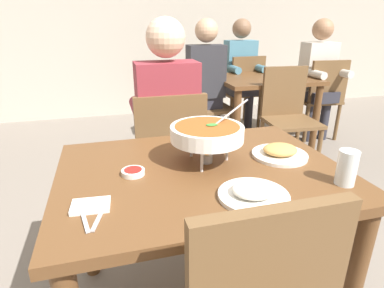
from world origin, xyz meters
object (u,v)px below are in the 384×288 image
object	(u,v)px
chair_diner_main	(169,153)
rice_plate	(254,192)
chair_bg_middle	(206,99)
patron_bg_middle	(205,78)
chair_bg_left	(321,95)
patron_bg_left	(319,73)
chair_bg_corner	(287,111)
patron_bg_right	(241,69)
curry_bowl	(207,133)
dining_table_main	(202,194)
dining_table_far	(264,89)
appetizer_plate	(280,152)
drink_glass	(347,169)
chair_bg_right	(243,88)
sauce_dish	(133,172)
diner_main	(167,115)
chair_bg_window	(195,90)

from	to	relation	value
chair_diner_main	rice_plate	world-z (taller)	chair_diner_main
chair_bg_middle	patron_bg_middle	size ratio (longest dim) A/B	0.69
chair_bg_left	patron_bg_left	distance (m)	0.24
chair_bg_left	chair_bg_corner	size ratio (longest dim) A/B	1.00
chair_diner_main	chair_bg_left	size ratio (longest dim) A/B	1.00
chair_bg_corner	patron_bg_right	size ratio (longest dim) A/B	0.69
curry_bowl	chair_diner_main	bearing A→B (deg)	93.29
dining_table_main	dining_table_far	bearing A→B (deg)	56.42
chair_bg_corner	appetizer_plate	bearing A→B (deg)	-123.08
rice_plate	drink_glass	bearing A→B (deg)	0.29
patron_bg_right	chair_bg_right	bearing A→B (deg)	-4.84
appetizer_plate	patron_bg_right	size ratio (longest dim) A/B	0.18
dining_table_far	chair_bg_middle	size ratio (longest dim) A/B	1.11
curry_bowl	dining_table_far	xyz separation A→B (m)	(1.24, 1.87, -0.26)
curry_bowl	drink_glass	xyz separation A→B (m)	(0.43, -0.31, -0.07)
chair_bg_corner	patron_bg_right	xyz separation A→B (m)	(-0.00, 1.08, 0.24)
patron_bg_middle	patron_bg_left	bearing A→B (deg)	-0.91
dining_table_far	chair_bg_corner	world-z (taller)	chair_bg_corner
dining_table_main	appetizer_plate	world-z (taller)	appetizer_plate
sauce_dish	chair_bg_corner	xyz separation A→B (m)	(1.52, 1.36, -0.23)
dining_table_far	patron_bg_left	size ratio (longest dim) A/B	0.76
patron_bg_left	patron_bg_middle	size ratio (longest dim) A/B	1.00
diner_main	drink_glass	xyz separation A→B (m)	(0.46, -1.00, 0.04)
rice_plate	chair_bg_window	world-z (taller)	chair_bg_window
diner_main	rice_plate	bearing A→B (deg)	-84.16
sauce_dish	patron_bg_middle	distance (m)	2.11
rice_plate	dining_table_far	world-z (taller)	rice_plate
rice_plate	appetizer_plate	size ratio (longest dim) A/B	1.00
chair_diner_main	diner_main	xyz separation A→B (m)	(0.00, 0.03, 0.24)
chair_bg_middle	chair_bg_corner	xyz separation A→B (m)	(0.58, -0.65, 0.00)
curry_bowl	drink_glass	distance (m)	0.53
rice_plate	chair_bg_right	distance (m)	2.97
appetizer_plate	chair_bg_middle	world-z (taller)	chair_bg_middle
dining_table_main	drink_glass	size ratio (longest dim) A/B	8.68
patron_bg_middle	appetizer_plate	bearing A→B (deg)	-97.61
dining_table_main	chair_bg_right	bearing A→B (deg)	62.37
diner_main	patron_bg_left	distance (m)	2.26
drink_glass	patron_bg_right	xyz separation A→B (m)	(0.78, 2.72, -0.04)
chair_bg_left	chair_bg_window	distance (m)	1.43
dining_table_main	chair_bg_middle	size ratio (longest dim) A/B	1.25
diner_main	appetizer_plate	xyz separation A→B (m)	(0.36, -0.71, 0.00)
chair_bg_middle	curry_bowl	bearing A→B (deg)	-107.70
dining_table_far	chair_bg_window	distance (m)	0.84
chair_bg_right	patron_bg_right	bearing A→B (deg)	175.16
dining_table_main	chair_bg_left	xyz separation A→B (m)	(1.97, 1.88, -0.10)
sauce_dish	chair_bg_corner	distance (m)	2.05
dining_table_main	rice_plate	distance (m)	0.31
dining_table_main	curry_bowl	xyz separation A→B (m)	(0.04, 0.05, 0.25)
dining_table_main	patron_bg_left	distance (m)	2.72
patron_bg_left	chair_bg_right	bearing A→B (deg)	139.71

